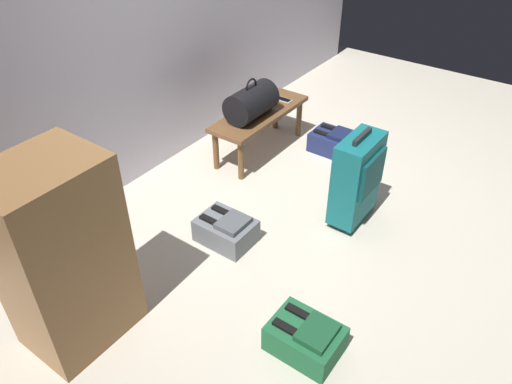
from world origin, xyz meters
TOP-DOWN VIEW (x-y plane):
  - ground_plane at (0.00, 0.00)m, footprint 6.60×6.60m
  - bench at (0.49, 0.99)m, footprint 1.00×0.36m
  - duffel_bag_black at (0.37, 0.99)m, footprint 0.44×0.26m
  - cell_phone at (0.79, 0.95)m, footprint 0.07×0.14m
  - suitcase_upright_teal at (0.10, -0.11)m, footprint 0.41×0.23m
  - backpack_green at (-1.06, -0.42)m, footprint 0.28×0.38m
  - backpack_navy at (0.87, 0.46)m, footprint 0.28×0.38m
  - backpack_grey at (-0.61, 0.48)m, footprint 0.28×0.38m
  - side_cabinet at (-1.67, 0.68)m, footprint 0.56×0.44m

SIDE VIEW (x-z plane):
  - ground_plane at x=0.00m, z-range 0.00..0.00m
  - backpack_green at x=-1.06m, z-range -0.01..0.20m
  - backpack_navy at x=0.87m, z-range -0.01..0.20m
  - backpack_grey at x=-0.61m, z-range -0.01..0.20m
  - bench at x=0.49m, z-range 0.13..0.52m
  - suitcase_upright_teal at x=0.10m, z-range 0.01..0.72m
  - cell_phone at x=0.79m, z-range 0.38..0.39m
  - duffel_bag_black at x=0.37m, z-range 0.35..0.68m
  - side_cabinet at x=-1.67m, z-range 0.00..1.10m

